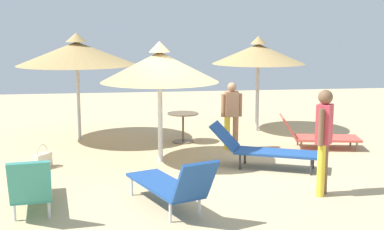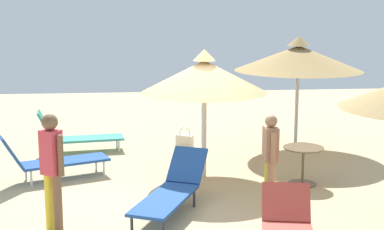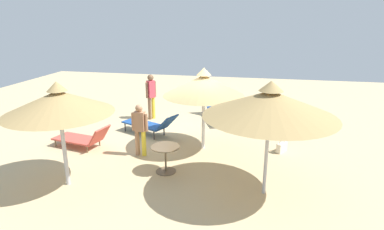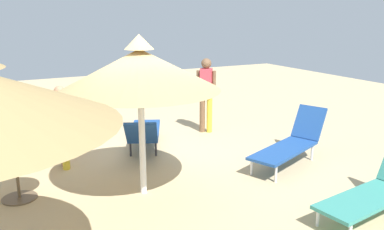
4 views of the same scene
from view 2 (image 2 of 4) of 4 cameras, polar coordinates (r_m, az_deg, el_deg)
name	(u,v)px [view 2 (image 2 of 4)]	position (r m, az deg, el deg)	size (l,w,h in m)	color
ground	(189,192)	(10.41, -0.32, -7.80)	(24.00, 24.00, 0.10)	tan
parasol_umbrella_back	(204,76)	(10.77, 1.24, 3.92)	(2.42, 2.42, 2.50)	white
parasol_umbrella_near_right	(298,58)	(13.01, 10.69, 5.68)	(2.89, 2.89, 2.63)	#B2B2B7
lounge_chair_front	(172,189)	(9.14, -2.06, -7.51)	(1.44, 2.20, 0.87)	#1E478C
lounge_chair_far_right	(76,135)	(13.17, -11.63, -1.98)	(1.97, 0.82, 0.98)	teal
lounge_chair_far_left	(50,159)	(11.17, -14.13, -4.33)	(2.10, 1.29, 0.97)	#1E478C
person_standing_center	(52,164)	(8.50, -13.98, -4.87)	(0.39, 0.34, 1.78)	brown
person_standing_back	(270,154)	(9.50, 7.91, -3.92)	(0.22, 0.49, 1.54)	yellow
handbag	(185,140)	(13.39, -0.75, -2.57)	(0.43, 0.35, 0.48)	beige
side_table_round	(303,159)	(10.76, 11.15, -4.34)	(0.75, 0.75, 0.72)	brown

